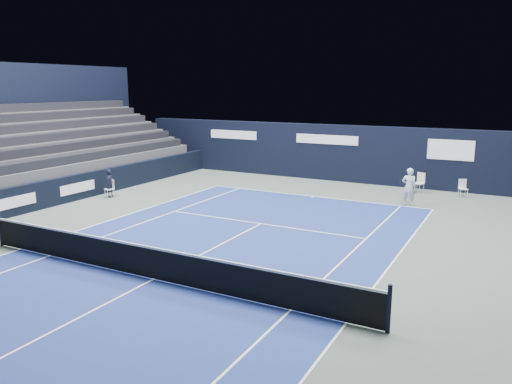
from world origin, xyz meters
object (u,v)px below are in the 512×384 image
(tennis_net, at_px, (153,262))
(tennis_player, at_px, (409,187))
(folding_chair_back_a, at_px, (420,179))
(line_judge_chair, at_px, (111,187))
(folding_chair_back_b, at_px, (463,187))

(tennis_net, bearing_deg, tennis_player, 70.36)
(folding_chair_back_a, bearing_deg, line_judge_chair, -124.96)
(folding_chair_back_b, bearing_deg, tennis_player, -146.92)
(folding_chair_back_b, height_order, tennis_player, tennis_player)
(folding_chair_back_a, height_order, folding_chair_back_b, folding_chair_back_a)
(folding_chair_back_b, height_order, line_judge_chair, line_judge_chair)
(tennis_player, bearing_deg, folding_chair_back_b, 57.51)
(folding_chair_back_a, height_order, tennis_player, tennis_player)
(folding_chair_back_b, distance_m, tennis_player, 3.62)
(folding_chair_back_a, relative_size, tennis_player, 0.59)
(folding_chair_back_b, bearing_deg, folding_chair_back_a, 152.64)
(line_judge_chair, height_order, tennis_player, tennis_player)
(tennis_net, relative_size, tennis_player, 7.67)
(folding_chair_back_a, bearing_deg, tennis_net, -83.06)
(folding_chair_back_a, height_order, line_judge_chair, folding_chair_back_a)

